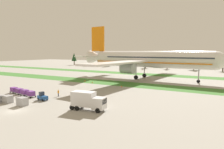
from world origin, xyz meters
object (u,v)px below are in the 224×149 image
(baggage_tug, at_px, (42,97))
(ground_crew_loader, at_px, (58,93))
(cargo_dolly_fourth, at_px, (14,90))
(catering_truck, at_px, (88,100))
(cargo_dolly_second, at_px, (25,92))
(taxiway_marker_1, at_px, (92,82))
(taxiway_marker_2, at_px, (122,86))
(cargo_dolly_lead, at_px, (31,94))
(cargo_dolly_third, at_px, (19,91))
(ground_crew_marshaller, at_px, (76,103))
(airliner, at_px, (146,59))
(taxiway_marker_0, at_px, (85,81))
(uld_container_1, at_px, (8,99))
(uld_container_2, at_px, (22,101))

(baggage_tug, relative_size, ground_crew_loader, 1.59)
(cargo_dolly_fourth, height_order, catering_truck, catering_truck)
(cargo_dolly_second, height_order, cargo_dolly_fourth, same)
(taxiway_marker_1, xyz_separation_m, taxiway_marker_2, (13.39, -2.83, 0.01))
(cargo_dolly_lead, bearing_deg, ground_crew_loader, 137.59)
(cargo_dolly_second, xyz_separation_m, cargo_dolly_fourth, (-5.73, 0.92, 0.00))
(cargo_dolly_third, relative_size, taxiway_marker_1, 4.43)
(cargo_dolly_fourth, bearing_deg, cargo_dolly_third, 90.00)
(ground_crew_marshaller, bearing_deg, taxiway_marker_1, -170.60)
(airliner, xyz_separation_m, cargo_dolly_lead, (-12.02, -47.53, -7.29))
(airliner, relative_size, baggage_tug, 26.27)
(cargo_dolly_lead, height_order, taxiway_marker_0, cargo_dolly_lead)
(uld_container_1, relative_size, taxiway_marker_1, 3.68)
(cargo_dolly_lead, relative_size, ground_crew_marshaller, 1.39)
(catering_truck, relative_size, ground_crew_marshaller, 4.14)
(catering_truck, bearing_deg, taxiway_marker_1, -153.86)
(cargo_dolly_third, distance_m, taxiway_marker_1, 26.73)
(ground_crew_marshaller, height_order, taxiway_marker_1, ground_crew_marshaller)
(catering_truck, xyz_separation_m, taxiway_marker_0, (-24.21, 30.99, -1.64))
(uld_container_2, height_order, taxiway_marker_0, uld_container_2)
(baggage_tug, relative_size, taxiway_marker_0, 4.46)
(taxiway_marker_2, bearing_deg, uld_container_2, -104.04)
(uld_container_1, relative_size, taxiway_marker_2, 3.52)
(taxiway_marker_1, bearing_deg, ground_crew_loader, -75.84)
(cargo_dolly_third, height_order, uld_container_2, uld_container_2)
(cargo_dolly_third, bearing_deg, airliner, 168.29)
(cargo_dolly_lead, xyz_separation_m, cargo_dolly_second, (-2.86, 0.46, 0.00))
(cargo_dolly_second, height_order, taxiway_marker_0, cargo_dolly_second)
(catering_truck, relative_size, uld_container_1, 3.60)
(catering_truck, xyz_separation_m, uld_container_2, (-13.97, -4.04, -1.08))
(baggage_tug, relative_size, cargo_dolly_second, 1.15)
(ground_crew_marshaller, xyz_separation_m, ground_crew_loader, (-10.96, 6.35, 0.00))
(airliner, relative_size, cargo_dolly_second, 30.23)
(taxiway_marker_0, xyz_separation_m, taxiway_marker_1, (4.51, -1.58, -0.04))
(cargo_dolly_lead, relative_size, ground_crew_loader, 1.39)
(ground_crew_loader, height_order, taxiway_marker_2, ground_crew_loader)
(uld_container_2, bearing_deg, baggage_tug, 91.45)
(ground_crew_loader, relative_size, taxiway_marker_2, 3.06)
(cargo_dolly_second, xyz_separation_m, uld_container_1, (2.96, -6.74, -0.11))
(uld_container_1, bearing_deg, cargo_dolly_lead, 90.92)
(cargo_dolly_lead, relative_size, uld_container_2, 1.21)
(ground_crew_loader, bearing_deg, baggage_tug, -53.28)
(ground_crew_loader, bearing_deg, airliner, 120.27)
(taxiway_marker_2, bearing_deg, ground_crew_loader, -110.55)
(cargo_dolly_lead, bearing_deg, cargo_dolly_second, -90.00)
(taxiway_marker_1, bearing_deg, taxiway_marker_0, 160.66)
(ground_crew_loader, distance_m, taxiway_marker_1, 23.77)
(ground_crew_marshaller, distance_m, uld_container_1, 16.54)
(taxiway_marker_2, bearing_deg, taxiway_marker_0, 166.14)
(cargo_dolly_third, xyz_separation_m, cargo_dolly_fourth, (-2.86, 0.46, 0.00))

